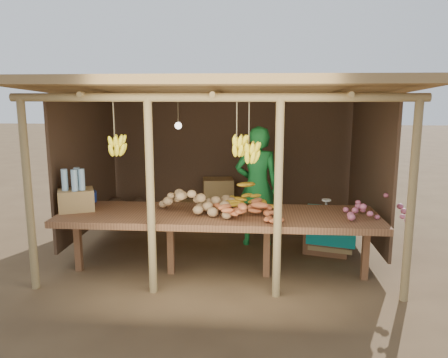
{
  "coord_description": "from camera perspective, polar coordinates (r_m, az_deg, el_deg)",
  "views": [
    {
      "loc": [
        0.46,
        -6.12,
        2.2
      ],
      "look_at": [
        0.0,
        0.0,
        1.05
      ],
      "focal_mm": 35.0,
      "sensor_mm": 36.0,
      "label": 1
    }
  ],
  "objects": [
    {
      "name": "ground",
      "position": [
        6.52,
        0.0,
        -9.11
      ],
      "size": [
        60.0,
        60.0,
        0.0
      ],
      "primitive_type": "plane",
      "color": "brown",
      "rests_on": "ground"
    },
    {
      "name": "stall_structure",
      "position": [
        6.18,
        -0.31,
        8.06
      ],
      "size": [
        4.7,
        3.5,
        2.43
      ],
      "color": "#94794C",
      "rests_on": "ground"
    },
    {
      "name": "counter",
      "position": [
        5.39,
        -0.77,
        -5.12
      ],
      "size": [
        3.9,
        1.05,
        0.8
      ],
      "color": "brown",
      "rests_on": "ground"
    },
    {
      "name": "potato_heap",
      "position": [
        5.39,
        -4.61,
        -2.42
      ],
      "size": [
        1.21,
        0.85,
        0.37
      ],
      "primitive_type": null,
      "rotation": [
        0.0,
        0.0,
        -0.17
      ],
      "color": "#9C7950",
      "rests_on": "counter"
    },
    {
      "name": "sweet_potato_heap",
      "position": [
        5.13,
        1.82,
        -3.18
      ],
      "size": [
        0.98,
        0.68,
        0.35
      ],
      "primitive_type": null,
      "rotation": [
        0.0,
        0.0,
        0.16
      ],
      "color": "#BE5E30",
      "rests_on": "counter"
    },
    {
      "name": "onion_heap",
      "position": [
        5.42,
        19.6,
        -3.04
      ],
      "size": [
        0.84,
        0.56,
        0.36
      ],
      "primitive_type": null,
      "rotation": [
        0.0,
        0.0,
        -0.11
      ],
      "color": "#B95A71",
      "rests_on": "counter"
    },
    {
      "name": "banana_pile",
      "position": [
        5.58,
        3.34,
        -2.09
      ],
      "size": [
        0.71,
        0.53,
        0.35
      ],
      "primitive_type": null,
      "rotation": [
        0.0,
        0.0,
        0.27
      ],
      "color": "gold",
      "rests_on": "counter"
    },
    {
      "name": "tomato_basin",
      "position": [
        6.23,
        -18.08,
        -2.11
      ],
      "size": [
        0.39,
        0.39,
        0.21
      ],
      "rotation": [
        0.0,
        0.0,
        -0.31
      ],
      "color": "navy",
      "rests_on": "counter"
    },
    {
      "name": "bottle_box",
      "position": [
        5.77,
        -18.79,
        -1.91
      ],
      "size": [
        0.52,
        0.48,
        0.54
      ],
      "color": "#9A7645",
      "rests_on": "counter"
    },
    {
      "name": "vendor",
      "position": [
        6.52,
        4.33,
        -0.96
      ],
      "size": [
        0.69,
        0.49,
        1.79
      ],
      "primitive_type": "imported",
      "rotation": [
        0.0,
        0.0,
        3.24
      ],
      "color": "#1B7D31",
      "rests_on": "ground"
    },
    {
      "name": "tarp_crate",
      "position": [
        6.49,
        13.33,
        -6.42
      ],
      "size": [
        0.8,
        0.74,
        0.8
      ],
      "color": "brown",
      "rests_on": "ground"
    },
    {
      "name": "carton_stack",
      "position": [
        7.57,
        -2.17,
        -3.47
      ],
      "size": [
        1.14,
        0.51,
        0.81
      ],
      "color": "#9A7645",
      "rests_on": "ground"
    },
    {
      "name": "burlap_sacks",
      "position": [
        7.76,
        -12.43,
        -4.13
      ],
      "size": [
        0.84,
        0.44,
        0.6
      ],
      "color": "#4B3423",
      "rests_on": "ground"
    }
  ]
}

